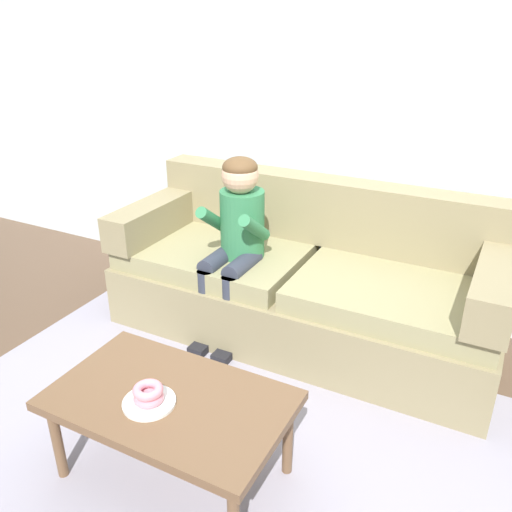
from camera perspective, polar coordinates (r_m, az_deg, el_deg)
ground at (r=2.80m, az=-3.31°, el=-15.95°), size 10.00×10.00×0.00m
wall_back at (r=3.42m, az=8.61°, el=17.41°), size 8.00×0.10×2.80m
area_rug at (r=2.64m, az=-6.22°, el=-18.93°), size 2.74×1.96×0.01m
couch at (r=3.22m, az=5.29°, el=-2.94°), size 2.27×0.90×0.91m
coffee_table at (r=2.25m, az=-9.27°, el=-15.64°), size 0.97×0.58×0.42m
person_child at (r=3.05m, az=-2.19°, el=2.53°), size 0.34×0.58×1.10m
plate at (r=2.19m, az=-11.47°, el=-15.25°), size 0.21×0.21×0.01m
donut at (r=2.18m, az=-11.52°, el=-14.74°), size 0.13×0.13×0.04m
donut_second at (r=2.15m, az=-11.60°, el=-14.00°), size 0.17×0.17×0.04m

